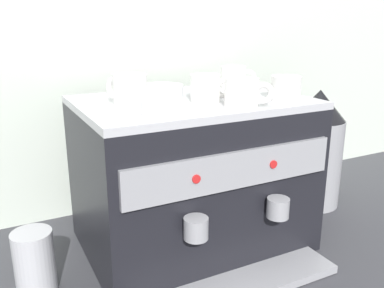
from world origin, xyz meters
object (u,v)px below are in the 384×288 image
object	(u,v)px
ceramic_cup_0	(286,88)
ceramic_bowl_0	(161,91)
coffee_grinder	(315,149)
milk_pitcher	(34,263)
ceramic_cup_1	(207,88)
ceramic_bowl_1	(161,108)
espresso_machine	(193,174)
ceramic_cup_4	(129,90)
ceramic_cup_2	(234,77)
ceramic_cup_3	(243,92)

from	to	relation	value
ceramic_cup_0	ceramic_bowl_0	size ratio (longest dim) A/B	0.80
coffee_grinder	milk_pitcher	bearing A→B (deg)	-174.75
ceramic_cup_1	ceramic_bowl_1	bearing A→B (deg)	-153.81
espresso_machine	ceramic_bowl_0	world-z (taller)	ceramic_bowl_0
ceramic_cup_0	milk_pitcher	xyz separation A→B (m)	(-0.66, 0.08, -0.38)
ceramic_bowl_0	ceramic_cup_4	bearing A→B (deg)	-144.03
ceramic_cup_2	milk_pitcher	xyz separation A→B (m)	(-0.65, -0.15, -0.38)
ceramic_cup_4	ceramic_bowl_0	size ratio (longest dim) A/B	0.99
ceramic_cup_0	ceramic_cup_4	size ratio (longest dim) A/B	0.81
ceramic_cup_3	ceramic_cup_4	bearing A→B (deg)	154.23
ceramic_bowl_0	coffee_grinder	bearing A→B (deg)	-2.33
ceramic_cup_1	ceramic_cup_2	bearing A→B (deg)	41.28
ceramic_bowl_0	ceramic_cup_0	bearing A→B (deg)	-34.49
ceramic_cup_0	ceramic_cup_4	world-z (taller)	ceramic_cup_4
ceramic_cup_2	milk_pitcher	bearing A→B (deg)	-166.54
ceramic_cup_1	coffee_grinder	size ratio (longest dim) A/B	0.27
ceramic_cup_2	coffee_grinder	xyz separation A→B (m)	(0.30, -0.07, -0.26)
espresso_machine	coffee_grinder	bearing A→B (deg)	5.35
ceramic_cup_4	milk_pitcher	bearing A→B (deg)	-175.34
ceramic_bowl_0	milk_pitcher	xyz separation A→B (m)	(-0.38, -0.11, -0.36)
ceramic_cup_3	ceramic_cup_0	bearing A→B (deg)	7.42
ceramic_cup_2	milk_pitcher	size ratio (longest dim) A/B	0.63
ceramic_cup_0	ceramic_cup_3	world-z (taller)	ceramic_cup_3
espresso_machine	ceramic_bowl_0	distance (m)	0.25
ceramic_cup_4	ceramic_bowl_1	xyz separation A→B (m)	(0.03, -0.11, -0.02)
espresso_machine	ceramic_cup_0	size ratio (longest dim) A/B	6.16
ceramic_cup_4	ceramic_cup_0	bearing A→B (deg)	-14.26
ceramic_cup_4	milk_pitcher	distance (m)	0.47
ceramic_bowl_1	coffee_grinder	world-z (taller)	ceramic_bowl_1
ceramic_cup_2	ceramic_cup_3	size ratio (longest dim) A/B	0.94
ceramic_cup_3	coffee_grinder	xyz separation A→B (m)	(0.44, 0.19, -0.26)
coffee_grinder	ceramic_cup_4	bearing A→B (deg)	-174.54
ceramic_bowl_1	coffee_grinder	size ratio (longest dim) A/B	0.22
ceramic_cup_2	espresso_machine	bearing A→B (deg)	-150.65
ceramic_cup_2	ceramic_cup_0	bearing A→B (deg)	-87.59
espresso_machine	ceramic_cup_3	distance (m)	0.29
ceramic_cup_0	ceramic_bowl_1	size ratio (longest dim) A/B	1.08
ceramic_bowl_1	coffee_grinder	xyz separation A→B (m)	(0.65, 0.18, -0.24)
ceramic_bowl_1	ceramic_cup_0	bearing A→B (deg)	2.05
ceramic_bowl_0	espresso_machine	bearing A→B (deg)	-48.58
ceramic_cup_0	coffee_grinder	distance (m)	0.42
ceramic_cup_2	ceramic_bowl_1	world-z (taller)	ceramic_cup_2
ceramic_cup_1	ceramic_cup_2	size ratio (longest dim) A/B	1.09
ceramic_cup_3	ceramic_bowl_0	world-z (taller)	ceramic_cup_3
ceramic_cup_0	ceramic_bowl_0	world-z (taller)	ceramic_cup_0
ceramic_bowl_1	milk_pitcher	bearing A→B (deg)	162.33
ceramic_cup_2	coffee_grinder	distance (m)	0.40
ceramic_cup_0	ceramic_cup_1	xyz separation A→B (m)	(-0.20, 0.07, 0.00)
ceramic_cup_3	coffee_grinder	world-z (taller)	ceramic_cup_3
ceramic_cup_1	ceramic_cup_4	size ratio (longest dim) A/B	0.89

